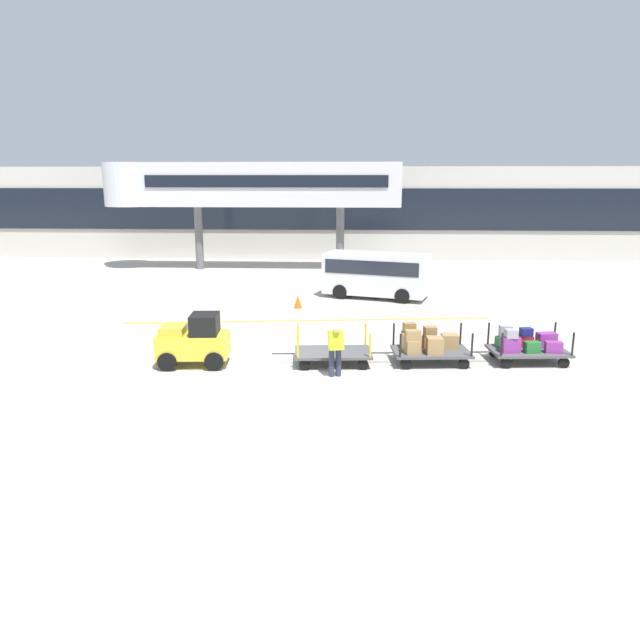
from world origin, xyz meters
The scene contains 11 objects.
ground_plane centered at (0.00, 0.00, 0.00)m, with size 120.00×120.00×0.00m, color #B2ADA0.
apron_lead_line centered at (0.39, 6.43, 0.00)m, with size 14.66×0.20×0.01m, color yellow.
terminal_building centered at (0.00, 25.97, 3.17)m, with size 53.54×2.51×6.33m.
jet_bridge centered at (-4.74, 19.99, 5.11)m, with size 18.03×3.00×6.47m.
baggage_tug centered at (-2.67, 0.47, 0.75)m, with size 2.18×1.38×1.58m.
baggage_cart_lead centered at (1.47, 0.81, 0.35)m, with size 3.05×1.58×1.10m.
baggage_cart_middle centered at (4.36, 1.08, 0.57)m, with size 3.05×1.58×1.19m.
baggage_cart_tail centered at (7.40, 1.32, 0.54)m, with size 3.05×1.58×1.11m.
baggage_handler centered at (1.59, -0.41, 0.87)m, with size 0.49×0.50×1.56m.
shuttle_van centered at (3.21, 11.29, 1.23)m, with size 5.15×3.27×2.10m.
safety_cone_near centered at (-0.29, 8.79, 0.28)m, with size 0.36×0.36×0.55m, color #EA590F.
Camera 1 is at (1.97, -16.38, 5.48)m, focal length 33.18 mm.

